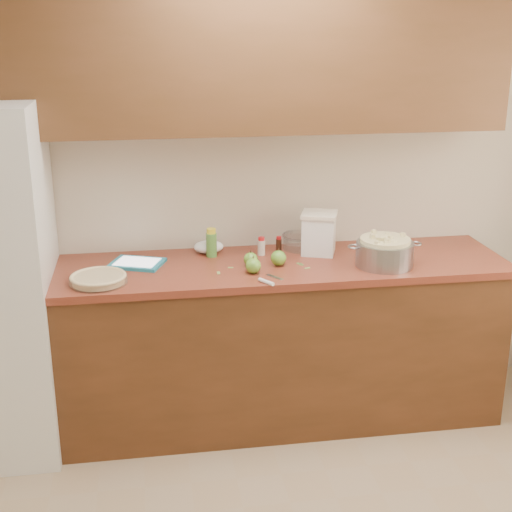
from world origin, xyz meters
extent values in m
plane|color=beige|center=(0.00, 1.80, 1.30)|extent=(3.60, 0.00, 3.60)
cube|color=#5C311A|center=(0.00, 1.48, 0.44)|extent=(2.60, 0.65, 0.88)
cube|color=brown|center=(0.00, 1.48, 0.90)|extent=(2.64, 0.68, 0.04)
cube|color=#56311A|center=(0.00, 1.63, 1.95)|extent=(2.60, 0.34, 0.70)
cylinder|color=silver|center=(-0.85, 1.30, 0.94)|extent=(0.29, 0.29, 0.04)
cylinder|color=beige|center=(-0.85, 1.30, 0.94)|extent=(0.26, 0.26, 0.03)
torus|color=beige|center=(-0.85, 1.30, 0.96)|extent=(0.28, 0.28, 0.02)
cylinder|color=gray|center=(0.63, 1.34, 0.98)|extent=(0.30, 0.30, 0.13)
torus|color=gray|center=(0.46, 1.34, 1.03)|extent=(0.07, 0.07, 0.01)
torus|color=gray|center=(0.80, 1.34, 1.03)|extent=(0.07, 0.07, 0.01)
cylinder|color=beige|center=(0.63, 1.34, 1.00)|extent=(0.26, 0.26, 0.14)
cube|color=white|center=(0.34, 1.60, 1.03)|extent=(0.22, 0.22, 0.21)
cube|color=#F8E6C7|center=(0.34, 1.60, 1.14)|extent=(0.24, 0.24, 0.02)
cube|color=teal|center=(-0.66, 1.55, 0.93)|extent=(0.32, 0.29, 0.02)
cube|color=white|center=(-0.66, 1.55, 0.94)|extent=(0.26, 0.23, 0.00)
cube|color=gray|center=(0.02, 1.25, 0.92)|extent=(0.08, 0.10, 0.00)
cylinder|color=white|center=(-0.03, 1.17, 0.93)|extent=(0.07, 0.09, 0.02)
cylinder|color=#4C8C38|center=(-0.26, 1.64, 0.99)|extent=(0.06, 0.06, 0.13)
cylinder|color=yellow|center=(-0.26, 1.64, 1.07)|extent=(0.05, 0.05, 0.03)
cylinder|color=beige|center=(0.02, 1.62, 0.96)|extent=(0.04, 0.04, 0.08)
cylinder|color=red|center=(0.02, 1.62, 1.01)|extent=(0.04, 0.04, 0.02)
cylinder|color=black|center=(0.12, 1.65, 0.96)|extent=(0.03, 0.03, 0.08)
cylinder|color=red|center=(0.12, 1.65, 1.00)|extent=(0.03, 0.03, 0.02)
cylinder|color=silver|center=(0.26, 1.70, 0.96)|extent=(0.21, 0.21, 0.08)
torus|color=silver|center=(0.26, 1.70, 1.00)|extent=(0.22, 0.22, 0.01)
ellipsoid|color=white|center=(-0.27, 1.70, 0.95)|extent=(0.17, 0.14, 0.07)
sphere|color=#619A2D|center=(-0.07, 1.44, 0.96)|extent=(0.07, 0.07, 0.07)
cylinder|color=#3F2D19|center=(-0.07, 1.44, 1.00)|extent=(0.01, 0.01, 0.01)
sphere|color=#619A2D|center=(0.08, 1.43, 0.96)|extent=(0.08, 0.08, 0.08)
cylinder|color=#3F2D19|center=(0.08, 1.43, 1.01)|extent=(0.01, 0.01, 0.01)
sphere|color=#619A2D|center=(-0.07, 1.33, 0.96)|extent=(0.08, 0.08, 0.08)
cylinder|color=#3F2D19|center=(-0.07, 1.33, 1.01)|extent=(0.01, 0.01, 0.01)
cube|color=#8EB256|center=(0.19, 1.43, 0.92)|extent=(0.03, 0.04, 0.00)
cube|color=#8EB256|center=(-0.18, 1.43, 0.92)|extent=(0.03, 0.02, 0.00)
cube|color=#8EB256|center=(0.20, 1.42, 0.92)|extent=(0.02, 0.04, 0.00)
cube|color=#8EB256|center=(-0.25, 1.36, 0.92)|extent=(0.01, 0.04, 0.00)
cube|color=#8EB256|center=(0.22, 1.36, 0.92)|extent=(0.03, 0.02, 0.00)
camera|label=1|loc=(-0.60, -2.08, 2.16)|focal=50.00mm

